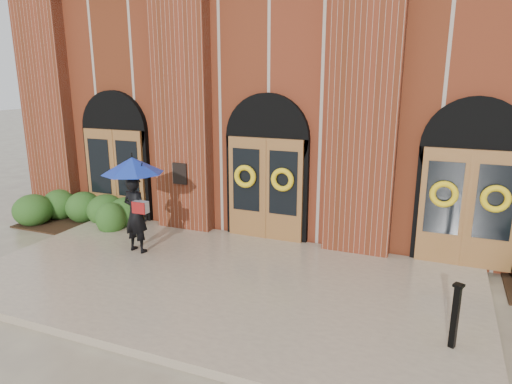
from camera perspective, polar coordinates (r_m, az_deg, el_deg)
The scene contains 6 objects.
ground at distance 9.26m, azimuth -5.09°, elevation -11.91°, with size 90.00×90.00×0.00m, color tan.
landing at distance 9.34m, azimuth -4.67°, elevation -11.13°, with size 10.00×5.30×0.15m, color tan.
church_building at distance 16.59m, azimuth 8.96°, elevation 12.21°, with size 16.20×12.53×7.00m.
man_with_umbrella at distance 10.52m, azimuth -15.02°, elevation 0.67°, with size 1.54×1.54×2.19m.
metal_post at distance 7.53m, azimuth 23.64°, elevation -13.85°, with size 0.18×0.18×1.02m.
hedge_wall_left at distance 13.46m, azimuth -21.37°, elevation -2.48°, with size 3.21×1.28×0.82m, color #264C19.
Camera 1 is at (3.87, -7.34, 4.10)m, focal length 32.00 mm.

